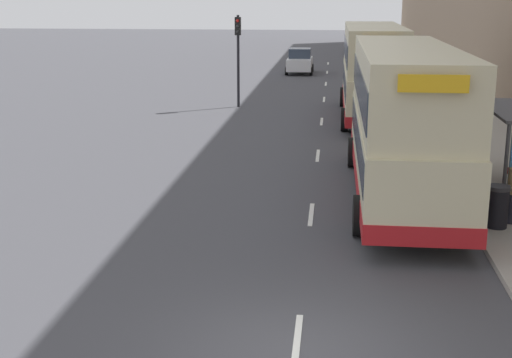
# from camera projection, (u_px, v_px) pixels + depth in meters

# --- Properties ---
(ground_plane) EXTENTS (220.00, 220.00, 0.00)m
(ground_plane) POSITION_uv_depth(u_px,v_px,m) (295.00, 356.00, 11.53)
(ground_plane) COLOR #424247
(pavement) EXTENTS (5.00, 93.00, 0.14)m
(pavement) POSITION_uv_depth(u_px,v_px,m) (423.00, 80.00, 47.88)
(pavement) COLOR #A39E93
(pavement) RESTS_ON ground_plane
(lane_mark_0) EXTENTS (0.12, 2.00, 0.01)m
(lane_mark_0) POSITION_uv_depth(u_px,v_px,m) (297.00, 341.00, 12.01)
(lane_mark_0) COLOR silver
(lane_mark_0) RESTS_ON ground_plane
(lane_mark_1) EXTENTS (0.12, 2.00, 0.01)m
(lane_mark_1) POSITION_uv_depth(u_px,v_px,m) (311.00, 214.00, 18.93)
(lane_mark_1) COLOR silver
(lane_mark_1) RESTS_ON ground_plane
(lane_mark_2) EXTENTS (0.12, 2.00, 0.01)m
(lane_mark_2) POSITION_uv_depth(u_px,v_px,m) (318.00, 155.00, 25.86)
(lane_mark_2) COLOR silver
(lane_mark_2) RESTS_ON ground_plane
(lane_mark_3) EXTENTS (0.12, 2.00, 0.01)m
(lane_mark_3) POSITION_uv_depth(u_px,v_px,m) (322.00, 122.00, 32.78)
(lane_mark_3) COLOR silver
(lane_mark_3) RESTS_ON ground_plane
(lane_mark_4) EXTENTS (0.12, 2.00, 0.01)m
(lane_mark_4) POSITION_uv_depth(u_px,v_px,m) (324.00, 99.00, 39.70)
(lane_mark_4) COLOR silver
(lane_mark_4) RESTS_ON ground_plane
(lane_mark_5) EXTENTS (0.12, 2.00, 0.01)m
(lane_mark_5) POSITION_uv_depth(u_px,v_px,m) (326.00, 84.00, 46.62)
(lane_mark_5) COLOR silver
(lane_mark_5) RESTS_ON ground_plane
(lane_mark_6) EXTENTS (0.12, 2.00, 0.01)m
(lane_mark_6) POSITION_uv_depth(u_px,v_px,m) (327.00, 72.00, 53.54)
(lane_mark_6) COLOR silver
(lane_mark_6) RESTS_ON ground_plane
(lane_mark_7) EXTENTS (0.12, 2.00, 0.01)m
(lane_mark_7) POSITION_uv_depth(u_px,v_px,m) (328.00, 63.00, 60.46)
(lane_mark_7) COLOR silver
(lane_mark_7) RESTS_ON ground_plane
(double_decker_bus_near) EXTENTS (2.85, 11.09, 4.30)m
(double_decker_bus_near) POSITION_uv_depth(u_px,v_px,m) (404.00, 120.00, 19.89)
(double_decker_bus_near) COLOR beige
(double_decker_bus_near) RESTS_ON ground_plane
(double_decker_bus_ahead) EXTENTS (2.85, 10.86, 4.30)m
(double_decker_bus_ahead) POSITION_uv_depth(u_px,v_px,m) (372.00, 70.00, 33.01)
(double_decker_bus_ahead) COLOR beige
(double_decker_bus_ahead) RESTS_ON ground_plane
(car_0) EXTENTS (1.98, 3.91, 1.83)m
(car_0) POSITION_uv_depth(u_px,v_px,m) (300.00, 61.00, 52.55)
(car_0) COLOR silver
(car_0) RESTS_ON ground_plane
(car_1) EXTENTS (1.91, 3.92, 1.84)m
(car_1) POSITION_uv_depth(u_px,v_px,m) (355.00, 44.00, 71.62)
(car_1) COLOR silver
(car_1) RESTS_ON ground_plane
(litter_bin) EXTENTS (0.55, 0.55, 1.05)m
(litter_bin) POSITION_uv_depth(u_px,v_px,m) (497.00, 206.00, 17.34)
(litter_bin) COLOR black
(litter_bin) RESTS_ON ground_plane
(traffic_light_far_kerb) EXTENTS (0.30, 0.32, 4.67)m
(traffic_light_far_kerb) POSITION_uv_depth(u_px,v_px,m) (238.00, 45.00, 36.32)
(traffic_light_far_kerb) COLOR black
(traffic_light_far_kerb) RESTS_ON ground_plane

